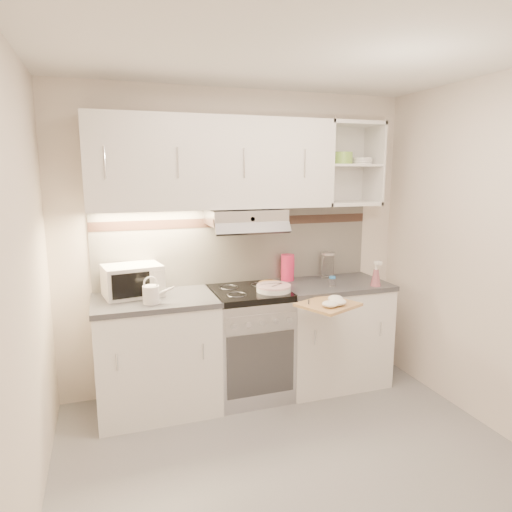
{
  "coord_description": "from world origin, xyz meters",
  "views": [
    {
      "loc": [
        -1.09,
        -2.29,
        1.84
      ],
      "look_at": [
        0.01,
        0.95,
        1.2
      ],
      "focal_mm": 32.0,
      "sensor_mm": 36.0,
      "label": 1
    }
  ],
  "objects_px": {
    "microwave": "(132,280)",
    "pink_pitcher": "(288,267)",
    "cutting_board": "(328,305)",
    "watering_can": "(152,294)",
    "spray_bottle": "(376,276)",
    "glass_jar": "(328,265)",
    "plate_stack": "(274,288)",
    "electric_range": "(249,342)"
  },
  "relations": [
    {
      "from": "microwave",
      "to": "pink_pitcher",
      "type": "xyz_separation_m",
      "value": [
        1.32,
        0.08,
        -0.0
      ]
    },
    {
      "from": "microwave",
      "to": "cutting_board",
      "type": "xyz_separation_m",
      "value": [
        1.35,
        -0.61,
        -0.15
      ]
    },
    {
      "from": "watering_can",
      "to": "spray_bottle",
      "type": "bearing_deg",
      "value": 10.79
    },
    {
      "from": "microwave",
      "to": "glass_jar",
      "type": "xyz_separation_m",
      "value": [
        1.71,
        0.08,
        -0.01
      ]
    },
    {
      "from": "plate_stack",
      "to": "glass_jar",
      "type": "height_order",
      "value": "glass_jar"
    },
    {
      "from": "microwave",
      "to": "spray_bottle",
      "type": "xyz_separation_m",
      "value": [
        1.94,
        -0.34,
        -0.03
      ]
    },
    {
      "from": "electric_range",
      "to": "cutting_board",
      "type": "bearing_deg",
      "value": -47.7
    },
    {
      "from": "watering_can",
      "to": "glass_jar",
      "type": "height_order",
      "value": "glass_jar"
    },
    {
      "from": "microwave",
      "to": "plate_stack",
      "type": "relative_size",
      "value": 1.7
    },
    {
      "from": "spray_bottle",
      "to": "cutting_board",
      "type": "distance_m",
      "value": 0.66
    },
    {
      "from": "microwave",
      "to": "spray_bottle",
      "type": "bearing_deg",
      "value": -19.27
    },
    {
      "from": "glass_jar",
      "to": "spray_bottle",
      "type": "relative_size",
      "value": 1.0
    },
    {
      "from": "watering_can",
      "to": "plate_stack",
      "type": "bearing_deg",
      "value": 15.19
    },
    {
      "from": "glass_jar",
      "to": "electric_range",
      "type": "bearing_deg",
      "value": -166.1
    },
    {
      "from": "electric_range",
      "to": "plate_stack",
      "type": "bearing_deg",
      "value": -33.18
    },
    {
      "from": "microwave",
      "to": "glass_jar",
      "type": "relative_size",
      "value": 2.08
    },
    {
      "from": "microwave",
      "to": "watering_can",
      "type": "height_order",
      "value": "microwave"
    },
    {
      "from": "plate_stack",
      "to": "glass_jar",
      "type": "distance_m",
      "value": 0.72
    },
    {
      "from": "electric_range",
      "to": "plate_stack",
      "type": "relative_size",
      "value": 3.28
    },
    {
      "from": "electric_range",
      "to": "glass_jar",
      "type": "height_order",
      "value": "glass_jar"
    },
    {
      "from": "electric_range",
      "to": "glass_jar",
      "type": "xyz_separation_m",
      "value": [
        0.81,
        0.2,
        0.56
      ]
    },
    {
      "from": "cutting_board",
      "to": "pink_pitcher",
      "type": "bearing_deg",
      "value": 68.53
    },
    {
      "from": "pink_pitcher",
      "to": "spray_bottle",
      "type": "relative_size",
      "value": 1.01
    },
    {
      "from": "pink_pitcher",
      "to": "spray_bottle",
      "type": "xyz_separation_m",
      "value": [
        0.62,
        -0.42,
        -0.03
      ]
    },
    {
      "from": "glass_jar",
      "to": "microwave",
      "type": "bearing_deg",
      "value": -177.2
    },
    {
      "from": "watering_can",
      "to": "cutting_board",
      "type": "xyz_separation_m",
      "value": [
        1.23,
        -0.35,
        -0.1
      ]
    },
    {
      "from": "watering_can",
      "to": "pink_pitcher",
      "type": "height_order",
      "value": "pink_pitcher"
    },
    {
      "from": "microwave",
      "to": "watering_can",
      "type": "xyz_separation_m",
      "value": [
        0.12,
        -0.26,
        -0.05
      ]
    },
    {
      "from": "pink_pitcher",
      "to": "glass_jar",
      "type": "xyz_separation_m",
      "value": [
        0.39,
        -0.0,
        -0.0
      ]
    },
    {
      "from": "microwave",
      "to": "cutting_board",
      "type": "distance_m",
      "value": 1.49
    },
    {
      "from": "electric_range",
      "to": "spray_bottle",
      "type": "bearing_deg",
      "value": -11.98
    },
    {
      "from": "spray_bottle",
      "to": "glass_jar",
      "type": "bearing_deg",
      "value": 111.49
    },
    {
      "from": "spray_bottle",
      "to": "cutting_board",
      "type": "xyz_separation_m",
      "value": [
        -0.58,
        -0.28,
        -0.12
      ]
    },
    {
      "from": "watering_can",
      "to": "pink_pitcher",
      "type": "bearing_deg",
      "value": 29.22
    },
    {
      "from": "watering_can",
      "to": "microwave",
      "type": "bearing_deg",
      "value": 127.56
    },
    {
      "from": "glass_jar",
      "to": "cutting_board",
      "type": "distance_m",
      "value": 0.8
    },
    {
      "from": "watering_can",
      "to": "spray_bottle",
      "type": "distance_m",
      "value": 1.82
    },
    {
      "from": "microwave",
      "to": "plate_stack",
      "type": "bearing_deg",
      "value": -21.43
    },
    {
      "from": "plate_stack",
      "to": "spray_bottle",
      "type": "height_order",
      "value": "spray_bottle"
    },
    {
      "from": "glass_jar",
      "to": "cutting_board",
      "type": "height_order",
      "value": "glass_jar"
    },
    {
      "from": "watering_can",
      "to": "cutting_board",
      "type": "height_order",
      "value": "watering_can"
    },
    {
      "from": "plate_stack",
      "to": "glass_jar",
      "type": "xyz_separation_m",
      "value": [
        0.64,
        0.31,
        0.09
      ]
    }
  ]
}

